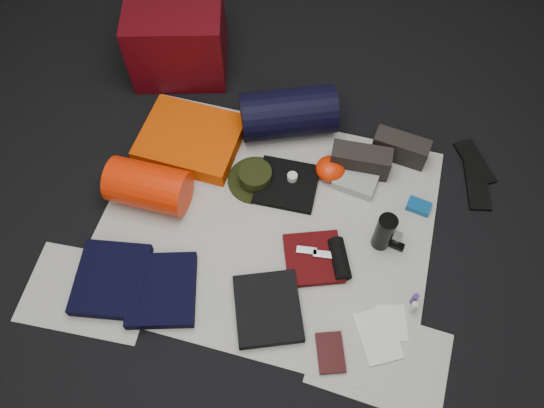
% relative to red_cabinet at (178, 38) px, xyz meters
% --- Properties ---
extents(floor, '(4.50, 4.50, 0.02)m').
position_rel_red_cabinet_xyz_m(floor, '(0.76, -0.89, -0.23)').
color(floor, black).
rests_on(floor, ground).
extents(newspaper_mat, '(1.60, 1.30, 0.01)m').
position_rel_red_cabinet_xyz_m(newspaper_mat, '(0.76, -0.89, -0.21)').
color(newspaper_mat, silver).
rests_on(newspaper_mat, floor).
extents(newspaper_sheet_front_left, '(0.61, 0.44, 0.00)m').
position_rel_red_cabinet_xyz_m(newspaper_sheet_front_left, '(0.06, -1.44, -0.21)').
color(newspaper_sheet_front_left, silver).
rests_on(newspaper_sheet_front_left, floor).
extents(newspaper_sheet_front_right, '(0.60, 0.43, 0.00)m').
position_rel_red_cabinet_xyz_m(newspaper_sheet_front_right, '(1.41, -1.39, -0.21)').
color(newspaper_sheet_front_right, silver).
rests_on(newspaper_sheet_front_right, floor).
extents(red_cabinet, '(0.62, 0.56, 0.43)m').
position_rel_red_cabinet_xyz_m(red_cabinet, '(0.00, 0.00, 0.00)').
color(red_cabinet, '#4A050C').
rests_on(red_cabinet, floor).
extents(sleeping_pad, '(0.52, 0.43, 0.09)m').
position_rel_red_cabinet_xyz_m(sleeping_pad, '(0.24, -0.53, -0.16)').
color(sleeping_pad, '#E54602').
rests_on(sleeping_pad, newspaper_mat).
extents(stuff_sack, '(0.39, 0.23, 0.23)m').
position_rel_red_cabinet_xyz_m(stuff_sack, '(0.16, -0.90, -0.10)').
color(stuff_sack, red).
rests_on(stuff_sack, newspaper_mat).
extents(sack_strap_left, '(0.02, 0.22, 0.22)m').
position_rel_red_cabinet_xyz_m(sack_strap_left, '(0.06, -0.90, -0.10)').
color(sack_strap_left, black).
rests_on(sack_strap_left, newspaper_mat).
extents(sack_strap_right, '(0.02, 0.22, 0.22)m').
position_rel_red_cabinet_xyz_m(sack_strap_right, '(0.26, -0.90, -0.10)').
color(sack_strap_right, black).
rests_on(sack_strap_right, newspaper_mat).
extents(navy_duffel, '(0.56, 0.43, 0.26)m').
position_rel_red_cabinet_xyz_m(navy_duffel, '(0.71, -0.29, -0.08)').
color(navy_duffel, black).
rests_on(navy_duffel, newspaper_mat).
extents(boonie_brim, '(0.33, 0.33, 0.01)m').
position_rel_red_cabinet_xyz_m(boonie_brim, '(0.64, -0.66, -0.21)').
color(boonie_brim, black).
rests_on(boonie_brim, newspaper_mat).
extents(boonie_crown, '(0.17, 0.17, 0.08)m').
position_rel_red_cabinet_xyz_m(boonie_crown, '(0.64, -0.66, -0.16)').
color(boonie_crown, black).
rests_on(boonie_crown, boonie_brim).
extents(hiking_boot_left, '(0.31, 0.13, 0.15)m').
position_rel_red_cabinet_xyz_m(hiking_boot_left, '(1.14, -0.45, -0.13)').
color(hiking_boot_left, black).
rests_on(hiking_boot_left, newspaper_mat).
extents(hiking_boot_right, '(0.30, 0.14, 0.14)m').
position_rel_red_cabinet_xyz_m(hiking_boot_right, '(1.32, -0.31, -0.14)').
color(hiking_boot_right, black).
rests_on(hiking_boot_right, newspaper_mat).
extents(flip_flop_left, '(0.24, 0.30, 0.02)m').
position_rel_red_cabinet_xyz_m(flip_flop_left, '(1.72, -0.25, -0.21)').
color(flip_flop_left, black).
rests_on(flip_flop_left, floor).
extents(flip_flop_right, '(0.16, 0.31, 0.02)m').
position_rel_red_cabinet_xyz_m(flip_flop_right, '(1.74, -0.39, -0.21)').
color(flip_flop_right, black).
rests_on(flip_flop_right, floor).
extents(trousers_navy_a, '(0.37, 0.41, 0.06)m').
position_rel_red_cabinet_xyz_m(trousers_navy_a, '(0.15, -1.37, -0.18)').
color(trousers_navy_a, black).
rests_on(trousers_navy_a, newspaper_mat).
extents(trousers_navy_b, '(0.39, 0.42, 0.05)m').
position_rel_red_cabinet_xyz_m(trousers_navy_b, '(0.39, -1.35, -0.18)').
color(trousers_navy_b, black).
rests_on(trousers_navy_b, newspaper_mat).
extents(trousers_charcoal, '(0.39, 0.41, 0.05)m').
position_rel_red_cabinet_xyz_m(trousers_charcoal, '(0.88, -1.31, -0.18)').
color(trousers_charcoal, black).
rests_on(trousers_charcoal, newspaper_mat).
extents(black_tshirt, '(0.32, 0.30, 0.03)m').
position_rel_red_cabinet_xyz_m(black_tshirt, '(0.80, -0.65, -0.19)').
color(black_tshirt, black).
rests_on(black_tshirt, newspaper_mat).
extents(red_shirt, '(0.34, 0.34, 0.04)m').
position_rel_red_cabinet_xyz_m(red_shirt, '(1.02, -1.02, -0.19)').
color(red_shirt, '#49080A').
rests_on(red_shirt, newspaper_mat).
extents(orange_stuff_sack, '(0.17, 0.17, 0.10)m').
position_rel_red_cabinet_xyz_m(orange_stuff_sack, '(1.00, -0.52, -0.16)').
color(orange_stuff_sack, red).
rests_on(orange_stuff_sack, newspaper_mat).
extents(first_aid_pouch, '(0.23, 0.19, 0.05)m').
position_rel_red_cabinet_xyz_m(first_aid_pouch, '(1.14, -0.54, -0.18)').
color(first_aid_pouch, gray).
rests_on(first_aid_pouch, newspaper_mat).
extents(water_bottle, '(0.11, 0.11, 0.23)m').
position_rel_red_cabinet_xyz_m(water_bottle, '(1.31, -0.84, -0.10)').
color(water_bottle, black).
rests_on(water_bottle, newspaper_mat).
extents(speaker, '(0.15, 0.21, 0.08)m').
position_rel_red_cabinet_xyz_m(speaker, '(1.14, -1.00, -0.17)').
color(speaker, black).
rests_on(speaker, newspaper_mat).
extents(compact_camera, '(0.10, 0.08, 0.04)m').
position_rel_red_cabinet_xyz_m(compact_camera, '(1.36, -0.80, -0.19)').
color(compact_camera, '#B1B2B6').
rests_on(compact_camera, newspaper_mat).
extents(cyan_case, '(0.12, 0.09, 0.04)m').
position_rel_red_cabinet_xyz_m(cyan_case, '(1.47, -0.61, -0.19)').
color(cyan_case, navy).
rests_on(cyan_case, newspaper_mat).
extents(toiletry_purple, '(0.03, 0.03, 0.08)m').
position_rel_red_cabinet_xyz_m(toiletry_purple, '(1.51, -1.10, -0.17)').
color(toiletry_purple, '#49267C').
rests_on(toiletry_purple, newspaper_mat).
extents(toiletry_clear, '(0.04, 0.04, 0.08)m').
position_rel_red_cabinet_xyz_m(toiletry_clear, '(1.51, -1.14, -0.17)').
color(toiletry_clear, silver).
rests_on(toiletry_clear, newspaper_mat).
extents(paperback_book, '(0.17, 0.20, 0.02)m').
position_rel_red_cabinet_xyz_m(paperback_book, '(1.19, -1.43, -0.20)').
color(paperback_book, black).
rests_on(paperback_book, newspaper_mat).
extents(map_booklet, '(0.26, 0.29, 0.01)m').
position_rel_red_cabinet_xyz_m(map_booklet, '(1.38, -1.30, -0.20)').
color(map_booklet, silver).
rests_on(map_booklet, newspaper_mat).
extents(map_printout, '(0.17, 0.20, 0.01)m').
position_rel_red_cabinet_xyz_m(map_printout, '(1.43, -1.23, -0.21)').
color(map_printout, silver).
rests_on(map_printout, newspaper_mat).
extents(sunglasses, '(0.10, 0.05, 0.02)m').
position_rel_red_cabinet_xyz_m(sunglasses, '(1.38, -0.84, -0.20)').
color(sunglasses, black).
rests_on(sunglasses, newspaper_mat).
extents(key_cluster, '(0.08, 0.08, 0.01)m').
position_rel_red_cabinet_xyz_m(key_cluster, '(0.01, -1.37, -0.20)').
color(key_cluster, '#B1B2B6').
rests_on(key_cluster, newspaper_mat).
extents(tape_roll, '(0.05, 0.05, 0.04)m').
position_rel_red_cabinet_xyz_m(tape_roll, '(0.82, -0.62, -0.16)').
color(tape_roll, silver).
rests_on(tape_roll, black_tshirt).
extents(energy_bar_a, '(0.10, 0.05, 0.01)m').
position_rel_red_cabinet_xyz_m(energy_bar_a, '(0.98, -1.00, -0.17)').
color(energy_bar_a, '#B1B2B6').
rests_on(energy_bar_a, red_shirt).
extents(energy_bar_b, '(0.10, 0.05, 0.01)m').
position_rel_red_cabinet_xyz_m(energy_bar_b, '(1.06, -1.00, -0.17)').
color(energy_bar_b, '#B1B2B6').
rests_on(energy_bar_b, red_shirt).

